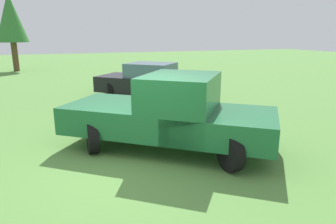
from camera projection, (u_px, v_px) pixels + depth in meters
name	position (u px, v px, depth m)	size (l,w,h in m)	color
ground_plane	(139.00, 165.00, 6.37)	(80.00, 80.00, 0.00)	#54843D
pickup_truck	(173.00, 111.00, 7.09)	(4.59, 5.05, 1.79)	black
sedan_near	(148.00, 81.00, 13.31)	(4.31, 4.43, 1.47)	black
tree_back_left	(10.00, 18.00, 21.70)	(2.22, 2.22, 5.58)	brown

